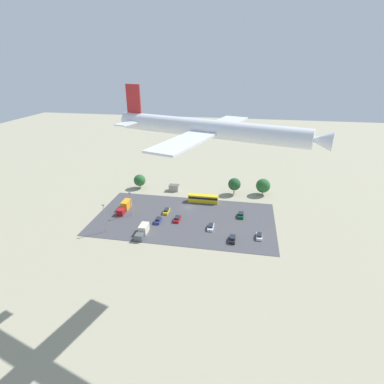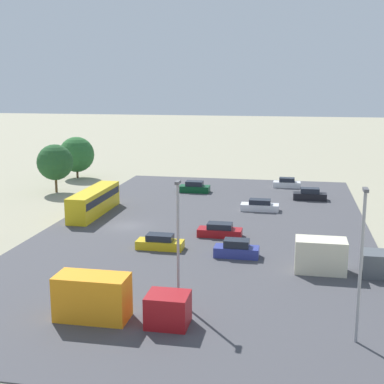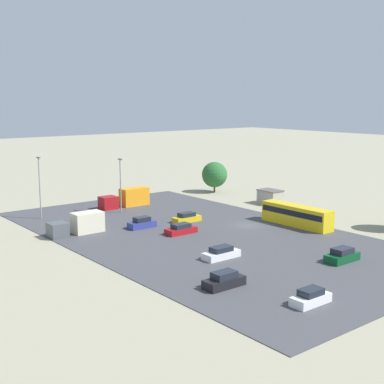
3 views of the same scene
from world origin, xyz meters
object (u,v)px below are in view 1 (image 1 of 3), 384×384
Objects in this scene: bus at (203,198)px; parked_car_2 at (241,215)px; parked_car_0 at (232,239)px; parked_car_3 at (158,220)px; parked_truck_0 at (125,207)px; airplane at (212,129)px; parked_car_6 at (167,211)px; parked_truck_1 at (143,231)px; parked_car_1 at (259,236)px; parked_car_5 at (211,227)px; parked_car_4 at (177,219)px; shed_building at (174,188)px.

parked_car_2 is (-15.24, 9.69, -0.96)m from bus.
parked_car_2 is at bearing 82.62° from parked_car_0.
parked_car_3 is 16.54m from parked_truck_0.
parked_car_2 is at bearing -172.04° from airplane.
parked_car_3 reaches higher than parked_car_0.
parked_car_3 is 0.91× the size of parked_car_6.
parked_truck_1 is at bearing -29.76° from bus.
parked_truck_0 is (49.69, -10.83, 0.81)m from parked_car_1.
parked_car_5 is at bearing -11.04° from parked_car_1.
parked_car_0 is 0.97× the size of parked_car_4.
shed_building is 28.40m from parked_car_3.
bus is (-14.23, 9.44, 0.41)m from shed_building.
parked_truck_1 is at bearing -107.01° from parked_car_3.
parked_car_4 is at bearing -162.86° from parked_car_2.
parked_car_6 is (25.24, -14.89, -0.07)m from parked_car_0.
airplane is (-15.49, 35.51, 39.71)m from parked_car_4.
parked_car_5 is at bearing 154.22° from parked_car_6.
airplane is at bearing -99.82° from parked_car_0.
parked_truck_1 is at bearing 7.15° from parked_car_1.
parked_car_3 is at bearing -34.78° from bus.
shed_building is 0.94× the size of parked_car_6.
parked_truck_0 reaches higher than bus.
parked_car_1 is at bearing -12.93° from parked_car_4.
parked_car_4 is 0.97× the size of parked_car_5.
parked_truck_1 is (21.31, 7.79, 0.72)m from parked_car_5.
shed_building is 37.15m from parked_truck_1.
parked_car_0 is at bearing 161.18° from parked_truck_0.
parked_car_3 is 0.90× the size of parked_car_4.
parked_car_2 is at bearing 18.04° from parked_car_3.
airplane is (-8.64, 52.01, 38.68)m from bus.
parked_car_4 is at bearing 153.95° from parked_car_0.
parked_car_6 is 16.12m from parked_truck_0.
parked_car_4 reaches higher than parked_car_5.
airplane reaches higher than parked_car_1.
parked_car_1 is 0.45× the size of parked_truck_0.
parked_car_6 is (5.29, -5.14, 0.01)m from parked_car_4.
parked_car_3 reaches higher than parked_car_5.
parked_car_2 reaches higher than parked_car_6.
airplane reaches higher than parked_truck_0.
parked_car_4 is at bearing 21.15° from parked_car_3.
parked_car_3 reaches higher than parked_car_2.
parked_car_0 is 0.57× the size of parked_truck_1.
parked_truck_1 is at bearing -149.92° from parked_car_2.
bus is at bearing 55.22° from parked_car_3.
parked_truck_0 is at bearing 161.18° from parked_car_0.
parked_car_3 is at bearing 155.83° from parked_truck_0.
shed_building is 44.96m from parked_car_0.
bus is 2.65× the size of parked_car_0.
shed_building is 0.11× the size of airplane.
shed_building is 1.04× the size of parked_car_1.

